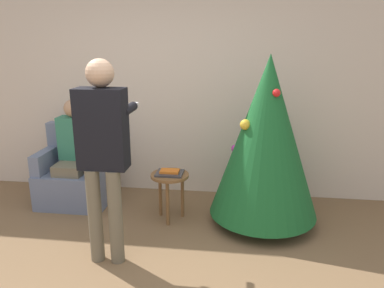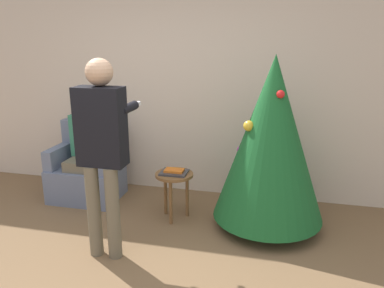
{
  "view_description": "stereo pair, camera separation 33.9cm",
  "coord_description": "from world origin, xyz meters",
  "px_view_note": "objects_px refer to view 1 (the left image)",
  "views": [
    {
      "loc": [
        0.84,
        -2.22,
        1.91
      ],
      "look_at": [
        0.41,
        1.01,
        0.97
      ],
      "focal_mm": 35.0,
      "sensor_mm": 36.0,
      "label": 1
    },
    {
      "loc": [
        1.17,
        -2.16,
        1.91
      ],
      "look_at": [
        0.41,
        1.01,
        0.97
      ],
      "focal_mm": 35.0,
      "sensor_mm": 36.0,
      "label": 2
    }
  ],
  "objects_px": {
    "person_seated": "(73,149)",
    "person_standing": "(103,145)",
    "side_stool": "(170,182)",
    "armchair": "(77,175)",
    "christmas_tree": "(266,137)"
  },
  "relations": [
    {
      "from": "person_seated",
      "to": "person_standing",
      "type": "height_order",
      "value": "person_standing"
    },
    {
      "from": "armchair",
      "to": "person_standing",
      "type": "height_order",
      "value": "person_standing"
    },
    {
      "from": "person_standing",
      "to": "person_seated",
      "type": "bearing_deg",
      "value": 126.13
    },
    {
      "from": "christmas_tree",
      "to": "person_standing",
      "type": "relative_size",
      "value": 1.01
    },
    {
      "from": "christmas_tree",
      "to": "side_stool",
      "type": "height_order",
      "value": "christmas_tree"
    },
    {
      "from": "person_seated",
      "to": "side_stool",
      "type": "bearing_deg",
      "value": -13.39
    },
    {
      "from": "christmas_tree",
      "to": "side_stool",
      "type": "distance_m",
      "value": 1.1
    },
    {
      "from": "christmas_tree",
      "to": "armchair",
      "type": "distance_m",
      "value": 2.26
    },
    {
      "from": "person_seated",
      "to": "armchair",
      "type": "bearing_deg",
      "value": 90.0
    },
    {
      "from": "christmas_tree",
      "to": "person_standing",
      "type": "xyz_separation_m",
      "value": [
        -1.38,
        -0.84,
        0.11
      ]
    },
    {
      "from": "christmas_tree",
      "to": "armchair",
      "type": "bearing_deg",
      "value": 173.36
    },
    {
      "from": "person_seated",
      "to": "person_standing",
      "type": "xyz_separation_m",
      "value": [
        0.78,
        -1.07,
        0.38
      ]
    },
    {
      "from": "christmas_tree",
      "to": "person_seated",
      "type": "relative_size",
      "value": 1.44
    },
    {
      "from": "side_stool",
      "to": "christmas_tree",
      "type": "bearing_deg",
      "value": 3.12
    },
    {
      "from": "christmas_tree",
      "to": "person_seated",
      "type": "xyz_separation_m",
      "value": [
        -2.16,
        0.23,
        -0.27
      ]
    }
  ]
}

